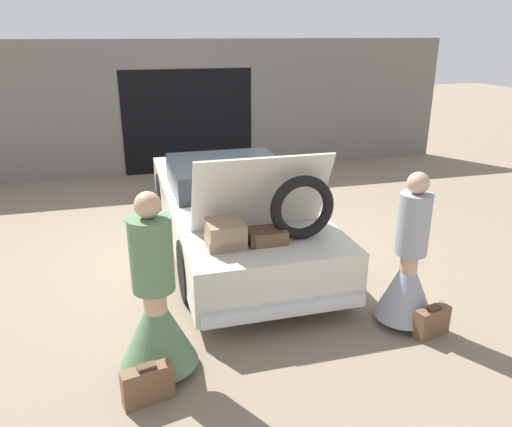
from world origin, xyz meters
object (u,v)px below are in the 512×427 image
Objects in this scene: car at (232,207)px; person_right at (408,272)px; person_left at (156,312)px; suitcase_beside_left_person at (148,385)px; suitcase_beside_right_person at (432,322)px.

person_right is at bearing -63.28° from car.
suitcase_beside_left_person is (-0.13, -0.41, -0.44)m from person_left.
car is 2.87m from person_right.
suitcase_beside_left_person reaches higher than suitcase_beside_right_person.
person_left reaches higher than suitcase_beside_right_person.
car is 2.98× the size of person_right.
person_left is 4.20× the size of suitcase_beside_right_person.
suitcase_beside_left_person is 2.86m from suitcase_beside_right_person.
person_right reaches higher than suitcase_beside_right_person.
suitcase_beside_left_person is at bearing -30.19° from person_left.
car is 11.06× the size of suitcase_beside_left_person.
person_left is 3.84× the size of suitcase_beside_left_person.
person_left is at bearing -115.67° from car.
car is 2.98m from person_left.
car is 3.42m from suitcase_beside_left_person.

